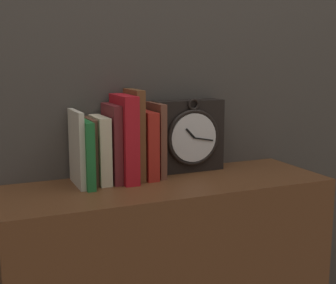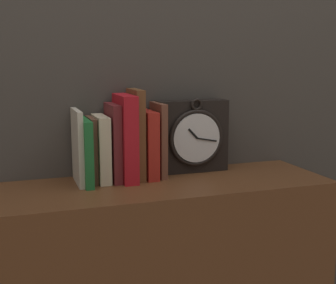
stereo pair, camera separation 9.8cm
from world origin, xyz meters
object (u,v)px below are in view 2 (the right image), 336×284
object	(u,v)px
book_slot2_brown	(92,150)
book_slot5_red	(125,138)
book_slot4_maroon	(113,142)
book_slot7_red	(148,144)
book_slot3_cream	(101,149)
book_slot6_brown	(136,134)
book_slot1_green	(85,152)
book_slot8_brown	(157,140)
clock	(192,136)
book_slot0_cream	(78,147)

from	to	relation	value
book_slot2_brown	book_slot5_red	xyz separation A→B (m)	(0.09, -0.02, 0.03)
book_slot4_maroon	book_slot5_red	xyz separation A→B (m)	(0.03, -0.01, 0.01)
book_slot7_red	book_slot3_cream	bearing A→B (deg)	179.86
book_slot3_cream	book_slot6_brown	bearing A→B (deg)	1.44
book_slot3_cream	book_slot7_red	distance (m)	0.14
book_slot3_cream	book_slot6_brown	world-z (taller)	book_slot6_brown
book_slot1_green	book_slot2_brown	world-z (taller)	same
book_slot2_brown	book_slot4_maroon	xyz separation A→B (m)	(0.06, -0.01, 0.02)
book_slot4_maroon	book_slot8_brown	size ratio (longest dim) A/B	1.01
book_slot2_brown	book_slot6_brown	bearing A→B (deg)	-1.72
book_slot1_green	book_slot4_maroon	xyz separation A→B (m)	(0.08, 0.01, 0.02)
book_slot2_brown	book_slot4_maroon	distance (m)	0.06
book_slot4_maroon	book_slot1_green	bearing A→B (deg)	-171.64
book_slot2_brown	book_slot3_cream	xyz separation A→B (m)	(0.03, -0.01, 0.00)
clock	book_slot4_maroon	size ratio (longest dim) A/B	1.04
book_slot1_green	book_slot6_brown	distance (m)	0.16
book_slot7_red	book_slot4_maroon	bearing A→B (deg)	-179.07
book_slot4_maroon	book_slot6_brown	size ratio (longest dim) A/B	0.85
book_slot0_cream	book_slot5_red	xyz separation A→B (m)	(0.13, -0.00, 0.02)
book_slot2_brown	book_slot3_cream	bearing A→B (deg)	-13.94
clock	book_slot3_cream	size ratio (longest dim) A/B	1.22
book_slot3_cream	book_slot7_red	world-z (taller)	book_slot7_red
book_slot3_cream	book_slot8_brown	size ratio (longest dim) A/B	0.86
book_slot2_brown	clock	bearing A→B (deg)	3.59
book_slot0_cream	book_slot4_maroon	xyz separation A→B (m)	(0.10, 0.00, 0.01)
book_slot5_red	book_slot8_brown	bearing A→B (deg)	9.05
book_slot6_brown	book_slot2_brown	bearing A→B (deg)	178.28
book_slot3_cream	book_slot4_maroon	distance (m)	0.04
book_slot4_maroon	book_slot6_brown	xyz separation A→B (m)	(0.07, 0.00, 0.02)
book_slot1_green	book_slot3_cream	size ratio (longest dim) A/B	0.97
book_slot0_cream	book_slot3_cream	world-z (taller)	book_slot0_cream
book_slot1_green	book_slot8_brown	size ratio (longest dim) A/B	0.84
book_slot4_maroon	book_slot8_brown	distance (m)	0.13
book_slot0_cream	book_slot7_red	world-z (taller)	book_slot0_cream
book_slot4_maroon	book_slot8_brown	world-z (taller)	book_slot4_maroon
book_slot7_red	book_slot8_brown	size ratio (longest dim) A/B	0.90
book_slot4_maroon	book_slot5_red	size ratio (longest dim) A/B	0.89
clock	book_slot7_red	world-z (taller)	clock
book_slot4_maroon	book_slot6_brown	distance (m)	0.07
clock	book_slot0_cream	bearing A→B (deg)	-174.74
book_slot4_maroon	book_slot7_red	xyz separation A→B (m)	(0.10, 0.00, -0.01)
book_slot3_cream	book_slot8_brown	bearing A→B (deg)	1.73
book_slot4_maroon	book_slot7_red	distance (m)	0.10
book_slot7_red	book_slot0_cream	bearing A→B (deg)	-178.27
book_slot0_cream	book_slot4_maroon	size ratio (longest dim) A/B	0.95
clock	book_slot1_green	world-z (taller)	clock
book_slot1_green	book_slot6_brown	bearing A→B (deg)	6.30
book_slot5_red	book_slot6_brown	bearing A→B (deg)	20.86
book_slot2_brown	book_slot5_red	size ratio (longest dim) A/B	0.74
book_slot0_cream	book_slot1_green	size ratio (longest dim) A/B	1.14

